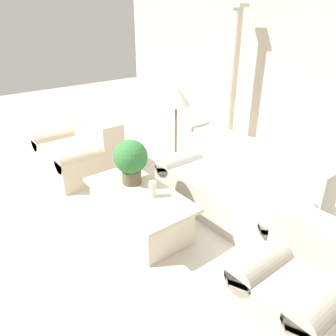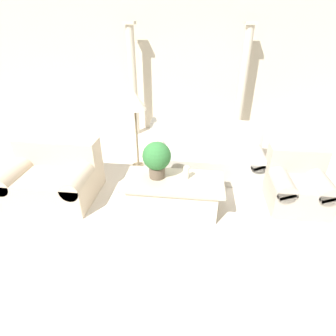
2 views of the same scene
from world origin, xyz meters
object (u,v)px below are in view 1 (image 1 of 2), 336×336
Objects in this scene: coffee_table at (139,210)px; potted_plant at (131,159)px; armchair at (300,281)px; loveseat at (81,150)px; floor_lamp at (176,99)px; sofa_long at (238,187)px.

potted_plant reaches higher than coffee_table.
loveseat is at bearing -176.26° from armchair.
floor_lamp is (1.09, 1.04, 0.86)m from loveseat.
floor_lamp is 1.64× the size of armchair.
potted_plant is at bearing 163.94° from coffee_table.
potted_plant is 0.62× the size of armchair.
sofa_long is 1.43× the size of floor_lamp.
armchair is at bearing 3.74° from loveseat.
potted_plant reaches higher than sofa_long.
floor_lamp reaches higher than armchair.
sofa_long and loveseat have the same top height.
coffee_table is 2.64× the size of potted_plant.
loveseat is 1.49× the size of armchair.
potted_plant is 2.12m from armchair.
floor_lamp reaches higher than loveseat.
potted_plant is at bearing -2.73° from loveseat.
coffee_table is at bearing -4.49° from loveseat.
sofa_long reaches higher than coffee_table.
sofa_long is at bearing 0.71° from floor_lamp.
sofa_long is at bearing 149.28° from armchair.
sofa_long is 1.56× the size of loveseat.
coffee_table is at bearing -56.52° from floor_lamp.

